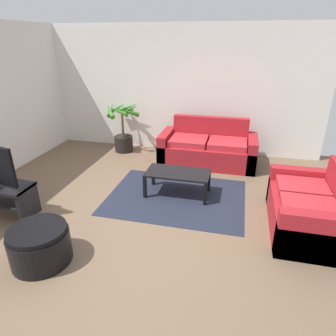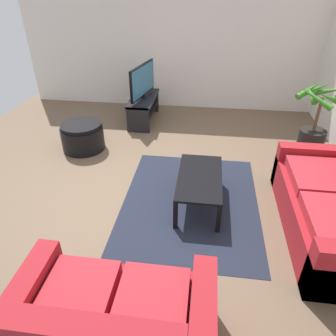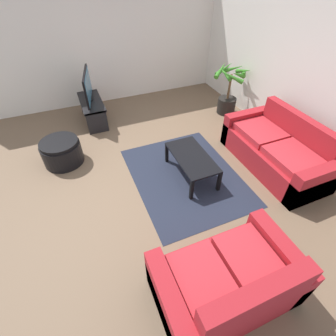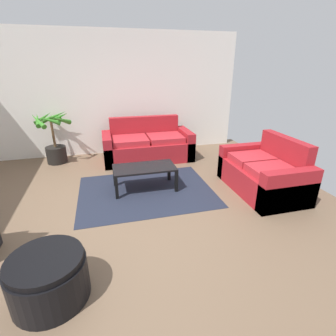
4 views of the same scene
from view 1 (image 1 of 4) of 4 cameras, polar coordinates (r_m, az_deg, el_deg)
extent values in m
plane|color=brown|center=(4.41, -5.18, -9.37)|extent=(6.60, 6.60, 0.00)
cube|color=silver|center=(6.68, 2.83, 14.67)|extent=(6.00, 0.06, 2.70)
cube|color=maroon|center=(6.16, 7.56, 2.69)|extent=(1.93, 0.90, 0.42)
cube|color=maroon|center=(6.37, 8.18, 7.63)|extent=(1.57, 0.16, 0.48)
cube|color=maroon|center=(6.26, -0.35, 4.25)|extent=(0.18, 0.90, 0.62)
cube|color=maroon|center=(6.10, 15.77, 2.79)|extent=(0.18, 0.90, 0.62)
cube|color=#B8272F|center=(6.07, 3.96, 5.24)|extent=(0.74, 0.66, 0.12)
cube|color=#B8272F|center=(6.00, 11.37, 4.59)|extent=(0.74, 0.66, 0.12)
cube|color=maroon|center=(4.45, 24.95, -8.24)|extent=(0.90, 1.47, 0.42)
cube|color=maroon|center=(3.86, 26.77, -11.92)|extent=(0.90, 0.18, 0.62)
cube|color=maroon|center=(4.96, 23.95, -3.39)|extent=(0.90, 0.18, 0.62)
cube|color=#B8272F|center=(4.07, 25.54, -6.97)|extent=(0.66, 0.52, 0.12)
cube|color=#B8272F|center=(4.55, 24.35, -3.48)|extent=(0.66, 0.52, 0.12)
cube|color=black|center=(4.71, -25.27, -6.05)|extent=(0.06, 0.41, 0.48)
cube|color=black|center=(4.82, 1.89, -0.93)|extent=(1.03, 0.53, 0.03)
cube|color=black|center=(4.81, -4.46, -3.70)|extent=(0.05, 0.05, 0.37)
cube|color=black|center=(4.63, 7.19, -5.01)|extent=(0.05, 0.05, 0.37)
cube|color=black|center=(5.22, -2.85, -1.35)|extent=(0.05, 0.05, 0.37)
cube|color=black|center=(5.05, 7.87, -2.45)|extent=(0.05, 0.05, 0.37)
cube|color=#1E2333|center=(4.90, 1.59, -5.51)|extent=(2.20, 1.70, 0.01)
cylinder|color=black|center=(6.90, -8.49, 4.68)|extent=(0.41, 0.41, 0.36)
cylinder|color=brown|center=(6.77, -8.72, 8.31)|extent=(0.05, 0.05, 0.55)
cone|color=#358024|center=(6.65, -7.28, 11.01)|extent=(0.17, 0.40, 0.23)
cone|color=#358024|center=(6.81, -7.05, 11.32)|extent=(0.46, 0.38, 0.27)
cone|color=#358024|center=(6.92, -7.75, 11.47)|extent=(0.55, 0.17, 0.29)
cone|color=#358024|center=(6.88, -9.73, 11.27)|extent=(0.36, 0.39, 0.25)
cone|color=#358024|center=(6.74, -10.89, 10.94)|extent=(0.19, 0.49, 0.26)
cone|color=#358024|center=(6.64, -11.06, 10.74)|extent=(0.38, 0.47, 0.28)
cone|color=#358024|center=(6.51, -9.27, 10.61)|extent=(0.40, 0.16, 0.23)
cone|color=#358024|center=(6.47, -7.67, 10.63)|extent=(0.40, 0.48, 0.28)
cylinder|color=black|center=(3.83, -23.34, -13.75)|extent=(0.68, 0.68, 0.38)
cylinder|color=black|center=(3.70, -23.89, -11.00)|extent=(0.65, 0.65, 0.06)
camera|label=2|loc=(4.86, 44.10, 18.66)|focal=33.15mm
camera|label=3|loc=(3.33, 53.10, 23.92)|focal=26.42mm
camera|label=4|loc=(1.60, -57.94, -3.15)|focal=27.10mm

